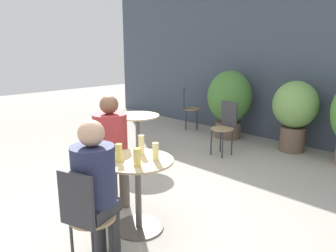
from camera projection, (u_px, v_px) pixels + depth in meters
ground_plane at (128, 223)px, 3.29m from camera, size 20.00×20.00×0.00m
storefront_wall at (304, 60)px, 5.58m from camera, size 10.00×0.06×3.00m
cafe_table_near at (138, 182)px, 3.08m from camera, size 0.68×0.68×0.71m
cafe_table_far at (137, 129)px, 5.03m from camera, size 0.68×0.68×0.71m
bistro_chair_0 at (107, 156)px, 3.68m from camera, size 0.39×0.37×0.86m
bistro_chair_1 at (85, 213)px, 2.43m from camera, size 0.38×0.40×0.86m
bistro_chair_2 at (188, 105)px, 6.89m from camera, size 0.41×0.41×0.86m
bistro_chair_3 at (226, 123)px, 5.28m from camera, size 0.36×0.37×0.86m
seated_person_0 at (111, 142)px, 3.52m from camera, size 0.41×0.37×1.23m
seated_person_1 at (95, 182)px, 2.51m from camera, size 0.37×0.39×1.21m
beer_glass_0 at (155, 151)px, 3.00m from camera, size 0.06×0.06×0.16m
beer_glass_1 at (141, 145)px, 3.17m from camera, size 0.06×0.06×0.18m
beer_glass_2 at (119, 153)px, 2.96m from camera, size 0.06×0.06×0.17m
beer_glass_3 at (137, 157)px, 2.85m from camera, size 0.07×0.07×0.16m
potted_plant_0 at (229, 100)px, 6.21m from camera, size 0.83×0.83×1.29m
potted_plant_1 at (295, 109)px, 5.40m from camera, size 0.73×0.73×1.18m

